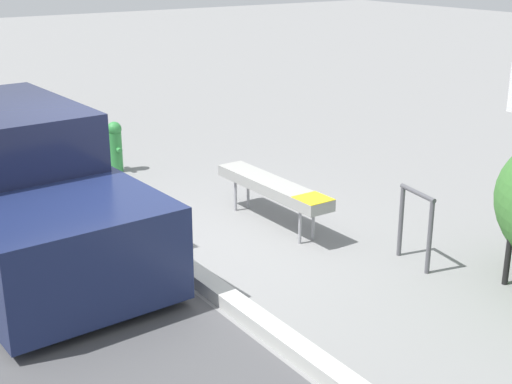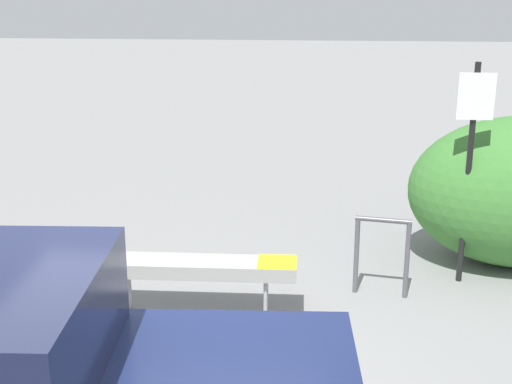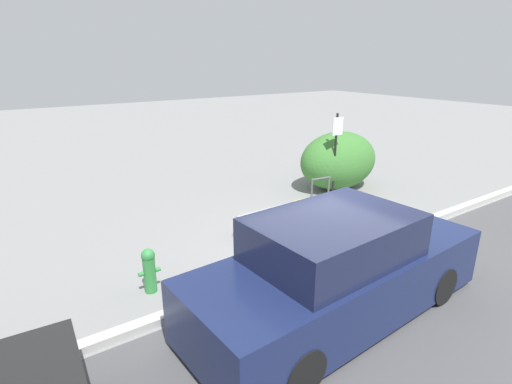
{
  "view_description": "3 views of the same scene",
  "coord_description": "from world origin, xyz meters",
  "views": [
    {
      "loc": [
        6.63,
        -3.16,
        3.19
      ],
      "look_at": [
        1.44,
        0.35,
        1.05
      ],
      "focal_mm": 50.0,
      "sensor_mm": 36.0,
      "label": 1
    },
    {
      "loc": [
        1.08,
        -4.55,
        3.13
      ],
      "look_at": [
        0.55,
        2.05,
        1.08
      ],
      "focal_mm": 50.0,
      "sensor_mm": 36.0,
      "label": 2
    },
    {
      "loc": [
        -4.89,
        -4.81,
        3.65
      ],
      "look_at": [
        -0.21,
        2.05,
        0.85
      ],
      "focal_mm": 28.0,
      "sensor_mm": 36.0,
      "label": 3
    }
  ],
  "objects": [
    {
      "name": "bench",
      "position": [
        0.03,
        1.55,
        0.48
      ],
      "size": [
        1.9,
        0.38,
        0.56
      ],
      "rotation": [
        0.0,
        0.0,
        0.02
      ],
      "color": "#99999E",
      "rests_on": "ground_plane"
    },
    {
      "name": "bike_rack",
      "position": [
        1.8,
        2.13,
        0.5
      ],
      "size": [
        0.55,
        0.14,
        0.83
      ],
      "rotation": [
        0.0,
        0.0,
        -0.17
      ],
      "color": "#515156",
      "rests_on": "ground_plane"
    },
    {
      "name": "sign_post",
      "position": [
        2.67,
        2.53,
        1.38
      ],
      "size": [
        0.36,
        0.08,
        2.3
      ],
      "color": "black",
      "rests_on": "ground_plane"
    }
  ]
}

